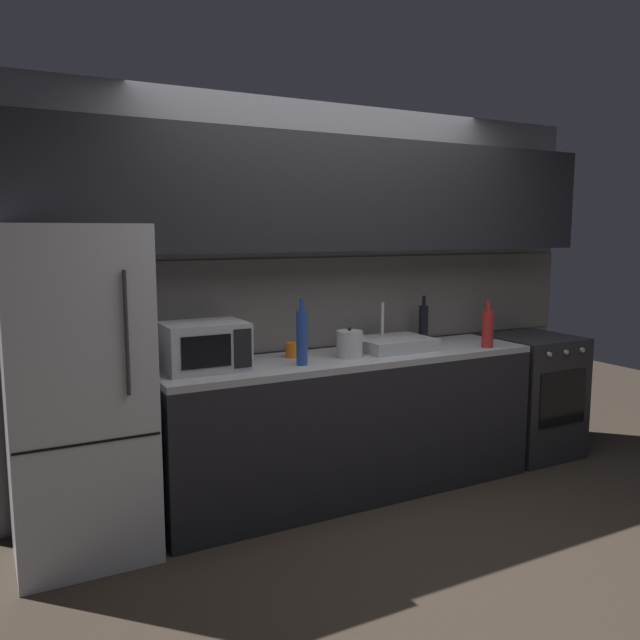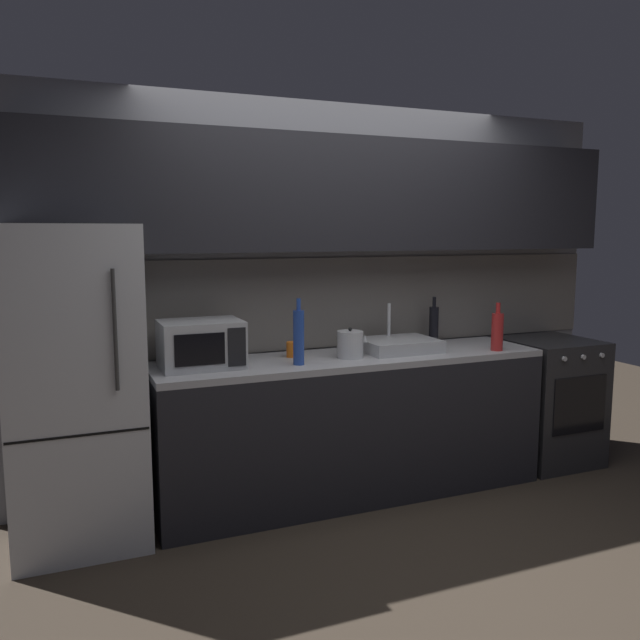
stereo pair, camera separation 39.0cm
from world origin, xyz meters
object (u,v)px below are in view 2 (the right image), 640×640
Objects in this scene: oven_range at (548,401)px; wine_bottle_blue at (299,337)px; kettle at (350,344)px; microwave at (201,344)px; wine_bottle_red at (497,331)px; wine_bottle_dark at (434,324)px; mug_orange at (292,349)px; refrigerator at (75,386)px.

wine_bottle_blue is (-1.98, -0.12, 0.62)m from oven_range.
kettle reaches higher than oven_range.
oven_range is at bearing 3.53° from wine_bottle_blue.
wine_bottle_red is (1.90, -0.21, -0.01)m from microwave.
oven_range is 4.58× the size of kettle.
wine_bottle_dark is at bearing 119.77° from wine_bottle_red.
wine_bottle_dark is at bearing 18.77° from kettle.
wine_bottle_red reaches higher than mug_orange.
mug_orange is at bearing -174.68° from wine_bottle_dark.
wine_bottle_red is at bearing -8.18° from kettle.
mug_orange is at bearing 79.23° from wine_bottle_blue.
kettle is at bearing 171.82° from wine_bottle_red.
wine_bottle_dark reaches higher than kettle.
kettle is at bearing -26.15° from mug_orange.
wine_bottle_red is at bearing -6.37° from microwave.
mug_orange is (1.27, 0.11, 0.09)m from refrigerator.
wine_bottle_dark reaches higher than microwave.
wine_bottle_dark reaches higher than wine_bottle_red.
kettle is at bearing -161.23° from wine_bottle_dark.
wine_bottle_blue reaches higher than oven_range.
wine_bottle_red is (-0.63, -0.19, 0.58)m from oven_range.
refrigerator is 0.70m from microwave.
mug_orange is (-1.08, -0.10, -0.09)m from wine_bottle_dark.
microwave is (-2.53, 0.02, 0.58)m from oven_range.
wine_bottle_red is (2.58, -0.19, 0.17)m from refrigerator.
oven_range is 2.01m from mug_orange.
wine_bottle_blue is at bearing 177.05° from wine_bottle_red.
refrigerator is 8.69× the size of kettle.
wine_bottle_dark reaches higher than mug_orange.
wine_bottle_dark is (-0.23, 0.40, 0.00)m from wine_bottle_red.
microwave is 0.60m from mug_orange.
wine_bottle_dark is at bearing 5.05° from refrigerator.
refrigerator reaches higher than wine_bottle_red.
wine_bottle_blue is 4.10× the size of mug_orange.
wine_bottle_blue is 1.24× the size of wine_bottle_red.
mug_orange is (-1.31, 0.30, -0.08)m from wine_bottle_red.
refrigerator is 3.71× the size of microwave.
wine_bottle_dark is (2.35, 0.21, 0.18)m from refrigerator.
microwave is at bearing 1.55° from refrigerator.
oven_range is 1.96× the size of microwave.
microwave is at bearing 179.55° from oven_range.
microwave reaches higher than mug_orange.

